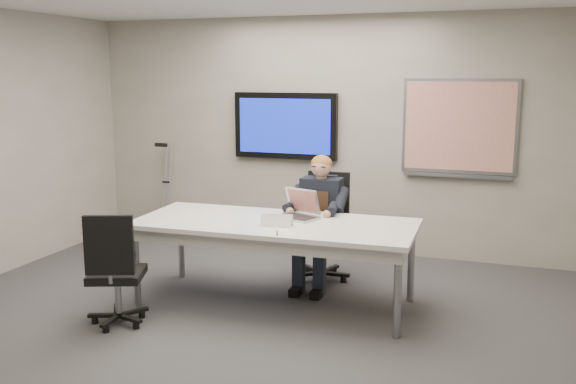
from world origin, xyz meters
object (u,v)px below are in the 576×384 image
(conference_table, at_px, (275,231))
(seated_person, at_px, (316,235))
(office_chair_far, at_px, (323,247))
(laptop, at_px, (300,210))
(office_chair_near, at_px, (116,290))

(conference_table, xyz_separation_m, seated_person, (0.21, 0.60, -0.17))
(office_chair_far, height_order, laptop, office_chair_far)
(office_chair_near, xyz_separation_m, laptop, (1.24, 1.20, 0.54))
(office_chair_far, bearing_deg, seated_person, -90.49)
(office_chair_far, xyz_separation_m, office_chair_near, (-1.31, -1.80, -0.03))
(conference_table, bearing_deg, seated_person, 68.49)
(conference_table, bearing_deg, office_chair_far, 74.07)
(seated_person, relative_size, laptop, 2.91)
(seated_person, bearing_deg, laptop, -100.23)
(conference_table, height_order, laptop, laptop)
(office_chair_near, height_order, seated_person, seated_person)
(office_chair_near, relative_size, laptop, 2.21)
(seated_person, xyz_separation_m, laptop, (-0.06, -0.35, 0.32))
(conference_table, height_order, office_chair_far, office_chair_far)
(conference_table, relative_size, office_chair_far, 2.34)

